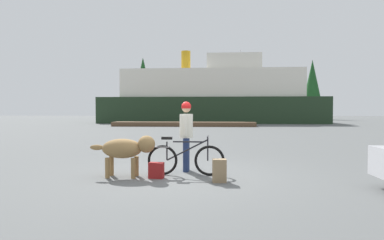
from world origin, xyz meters
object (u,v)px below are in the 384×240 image
(dog, at_px, (126,149))
(handbag_pannier, at_px, (156,170))
(backpack, at_px, (219,171))
(ferry_boat, at_px, (212,98))
(person_cyclist, at_px, (186,130))
(sailboat_moored, at_px, (240,118))
(bicycle, at_px, (185,159))

(dog, height_order, handbag_pannier, dog)
(backpack, height_order, ferry_boat, ferry_boat)
(person_cyclist, bearing_deg, ferry_boat, 89.45)
(backpack, height_order, sailboat_moored, sailboat_moored)
(handbag_pannier, distance_m, ferry_boat, 31.78)
(bicycle, bearing_deg, person_cyclist, 92.76)
(handbag_pannier, bearing_deg, person_cyclist, 56.64)
(bicycle, bearing_deg, dog, -168.32)
(person_cyclist, xyz_separation_m, backpack, (0.79, -1.15, -0.77))
(bicycle, relative_size, backpack, 3.69)
(backpack, bearing_deg, ferry_boat, 90.89)
(handbag_pannier, relative_size, ferry_boat, 0.01)
(sailboat_moored, bearing_deg, dog, -98.34)
(dog, relative_size, ferry_boat, 0.06)
(bicycle, relative_size, ferry_boat, 0.07)
(bicycle, height_order, handbag_pannier, bicycle)
(ferry_boat, height_order, sailboat_moored, sailboat_moored)
(person_cyclist, xyz_separation_m, dog, (-1.25, -0.79, -0.38))
(person_cyclist, height_order, handbag_pannier, person_cyclist)
(sailboat_moored, bearing_deg, handbag_pannier, -97.23)
(dog, height_order, ferry_boat, ferry_boat)
(person_cyclist, height_order, dog, person_cyclist)
(bicycle, bearing_deg, sailboat_moored, 83.68)
(person_cyclist, xyz_separation_m, handbag_pannier, (-0.57, -0.87, -0.84))
(bicycle, relative_size, person_cyclist, 1.04)
(person_cyclist, bearing_deg, bicycle, -87.24)
(backpack, bearing_deg, bicycle, 140.82)
(backpack, xyz_separation_m, sailboat_moored, (3.05, 35.04, 0.29))
(backpack, relative_size, sailboat_moored, 0.05)
(bicycle, distance_m, sailboat_moored, 34.63)
(backpack, distance_m, handbag_pannier, 1.39)
(dog, height_order, backpack, dog)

